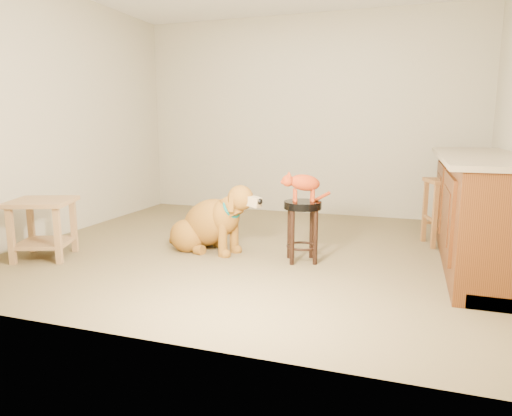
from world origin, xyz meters
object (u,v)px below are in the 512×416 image
(tabby_kitten, at_px, (302,184))
(wood_stool, at_px, (444,211))
(side_table, at_px, (43,220))
(padded_stool, at_px, (302,219))
(golden_retriever, at_px, (210,224))

(tabby_kitten, bearing_deg, wood_stool, 18.08)
(side_table, bearing_deg, padded_stool, 15.77)
(golden_retriever, bearing_deg, tabby_kitten, 10.99)
(tabby_kitten, bearing_deg, side_table, 174.84)
(padded_stool, height_order, tabby_kitten, tabby_kitten)
(side_table, xyz_separation_m, golden_retriever, (1.33, 0.68, -0.09))
(padded_stool, height_order, wood_stool, wood_stool)
(wood_stool, distance_m, golden_retriever, 2.33)
(padded_stool, relative_size, tabby_kitten, 1.33)
(side_table, bearing_deg, wood_stool, 25.17)
(golden_retriever, distance_m, tabby_kitten, 1.00)
(side_table, distance_m, golden_retriever, 1.50)
(wood_stool, bearing_deg, side_table, -154.83)
(wood_stool, bearing_deg, golden_retriever, -156.15)
(golden_retriever, bearing_deg, side_table, -138.27)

